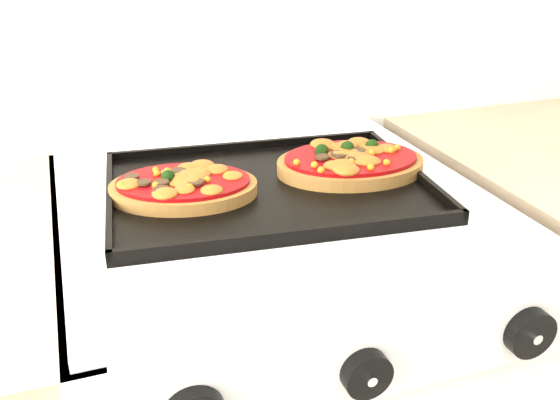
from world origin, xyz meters
name	(u,v)px	position (x,y,z in m)	size (l,w,h in m)	color
control_panel	(370,359)	(-0.04, 1.39, 0.85)	(0.60, 0.02, 0.09)	silver
knob_center	(367,374)	(-0.06, 1.37, 0.85)	(0.05, 0.05, 0.02)	black
knob_right	(530,333)	(0.14, 1.37, 0.85)	(0.06, 0.06, 0.02)	black
baking_tray	(268,185)	(-0.04, 1.71, 0.92)	(0.45, 0.33, 0.02)	black
pizza_left	(183,185)	(-0.16, 1.72, 0.93)	(0.20, 0.14, 0.03)	brown
pizza_right	(351,161)	(0.09, 1.72, 0.94)	(0.22, 0.16, 0.03)	brown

